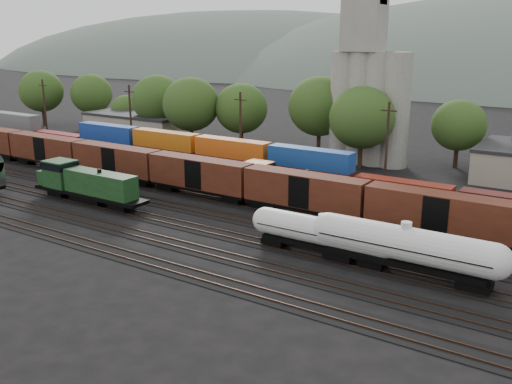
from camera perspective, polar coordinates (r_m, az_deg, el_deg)
The scene contains 12 objects.
ground at distance 67.24m, azimuth -3.80°, elevation -2.35°, with size 600.00×600.00×0.00m, color black.
tracks at distance 67.23m, azimuth -3.80°, elevation -2.31°, with size 180.00×33.20×0.20m.
green_locomotive at distance 74.66m, azimuth -16.87°, elevation 0.93°, with size 17.60×3.11×4.66m.
tank_car_a at distance 54.39m, azimuth 6.61°, elevation -4.10°, with size 15.25×2.73×4.00m.
tank_car_b at distance 51.43m, azimuth 14.67°, elevation -5.25°, with size 17.81×3.19×4.67m.
orange_locomotive at distance 72.75m, azimuth 3.09°, elevation 1.03°, with size 16.98×2.83×4.24m.
boxcar_string at distance 69.71m, azimuth -0.68°, elevation 1.00°, with size 153.60×2.90×4.20m.
container_wall at distance 78.86m, azimuth 2.38°, elevation 2.40°, with size 166.98×2.60×5.80m.
grain_silo at distance 94.41m, azimuth 11.16°, elevation 9.53°, with size 13.40×5.00×29.00m.
industrial_sheds at distance 93.78m, azimuth 12.60°, elevation 4.03°, with size 119.38×17.26×5.10m.
tree_band at distance 98.78m, azimuth 4.45°, elevation 7.89°, with size 163.30×20.37×13.82m.
utility_poles at distance 83.87m, azimuth 5.23°, elevation 5.56°, with size 122.20×0.36×12.00m.
Camera 1 is at (38.72, -51.02, 20.47)m, focal length 40.00 mm.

